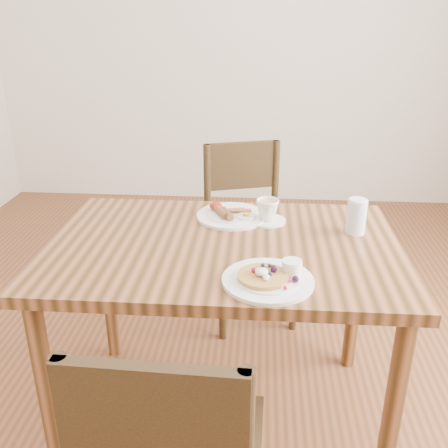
# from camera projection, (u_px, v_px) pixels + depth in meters

# --- Properties ---
(ground) EXTENTS (5.00, 5.00, 0.00)m
(ground) POSITION_uv_depth(u_px,v_px,m) (224.00, 411.00, 2.00)
(ground) COLOR #5A3119
(ground) RESTS_ON ground
(dining_table) EXTENTS (1.20, 0.80, 0.75)m
(dining_table) POSITION_uv_depth(u_px,v_px,m) (224.00, 268.00, 1.75)
(dining_table) COLOR brown
(dining_table) RESTS_ON ground
(chair_far) EXTENTS (0.52, 0.52, 0.88)m
(chair_far) POSITION_uv_depth(u_px,v_px,m) (247.00, 224.00, 2.51)
(chair_far) COLOR #3A2715
(chair_far) RESTS_ON ground
(pancake_plate) EXTENTS (0.27, 0.27, 0.06)m
(pancake_plate) POSITION_uv_depth(u_px,v_px,m) (269.00, 278.00, 1.46)
(pancake_plate) COLOR white
(pancake_plate) RESTS_ON dining_table
(breakfast_plate) EXTENTS (0.27, 0.27, 0.04)m
(breakfast_plate) POSITION_uv_depth(u_px,v_px,m) (231.00, 215.00, 1.91)
(breakfast_plate) COLOR white
(breakfast_plate) RESTS_ON dining_table
(teacup_saucer) EXTENTS (0.14, 0.14, 0.09)m
(teacup_saucer) POSITION_uv_depth(u_px,v_px,m) (267.00, 212.00, 1.86)
(teacup_saucer) COLOR white
(teacup_saucer) RESTS_ON dining_table
(water_glass) EXTENTS (0.07, 0.07, 0.13)m
(water_glass) POSITION_uv_depth(u_px,v_px,m) (356.00, 216.00, 1.76)
(water_glass) COLOR silver
(water_glass) RESTS_ON dining_table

